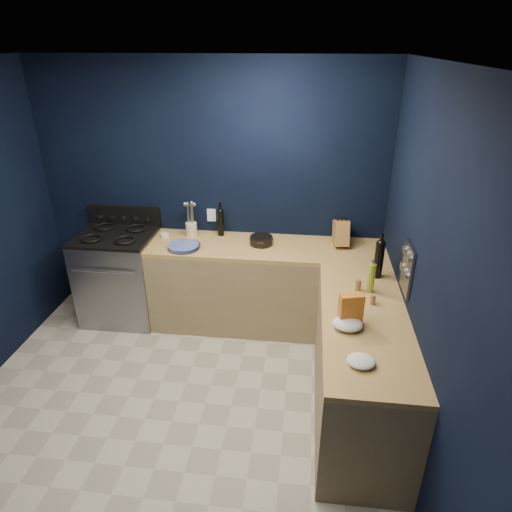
# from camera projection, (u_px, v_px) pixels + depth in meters

# --- Properties ---
(floor) EXTENTS (3.50, 3.50, 0.02)m
(floor) POSITION_uv_depth(u_px,v_px,m) (172.00, 422.00, 3.51)
(floor) COLOR #ABA596
(floor) RESTS_ON ground
(ceiling) EXTENTS (3.50, 3.50, 0.02)m
(ceiling) POSITION_uv_depth(u_px,v_px,m) (131.00, 61.00, 2.36)
(ceiling) COLOR silver
(ceiling) RESTS_ON ground
(wall_back) EXTENTS (3.50, 0.02, 2.60)m
(wall_back) POSITION_uv_depth(u_px,v_px,m) (211.00, 194.00, 4.51)
(wall_back) COLOR black
(wall_back) RESTS_ON ground
(wall_right) EXTENTS (0.02, 3.50, 2.60)m
(wall_right) POSITION_uv_depth(u_px,v_px,m) (431.00, 293.00, 2.75)
(wall_right) COLOR black
(wall_right) RESTS_ON ground
(cab_back) EXTENTS (2.30, 0.63, 0.86)m
(cab_back) POSITION_uv_depth(u_px,v_px,m) (266.00, 288.00, 4.54)
(cab_back) COLOR #937F59
(cab_back) RESTS_ON floor
(top_back) EXTENTS (2.30, 0.63, 0.04)m
(top_back) POSITION_uv_depth(u_px,v_px,m) (266.00, 248.00, 4.34)
(top_back) COLOR olive
(top_back) RESTS_ON cab_back
(cab_right) EXTENTS (0.63, 1.67, 0.86)m
(cab_right) POSITION_uv_depth(u_px,v_px,m) (359.00, 369.00, 3.42)
(cab_right) COLOR #937F59
(cab_right) RESTS_ON floor
(top_right) EXTENTS (0.63, 1.67, 0.04)m
(top_right) POSITION_uv_depth(u_px,v_px,m) (365.00, 320.00, 3.22)
(top_right) COLOR olive
(top_right) RESTS_ON cab_right
(gas_range) EXTENTS (0.76, 0.66, 0.92)m
(gas_range) POSITION_uv_depth(u_px,v_px,m) (121.00, 277.00, 4.67)
(gas_range) COLOR gray
(gas_range) RESTS_ON floor
(oven_door) EXTENTS (0.59, 0.02, 0.42)m
(oven_door) POSITION_uv_depth(u_px,v_px,m) (109.00, 294.00, 4.39)
(oven_door) COLOR black
(oven_door) RESTS_ON gas_range
(cooktop) EXTENTS (0.76, 0.66, 0.03)m
(cooktop) POSITION_uv_depth(u_px,v_px,m) (115.00, 236.00, 4.46)
(cooktop) COLOR black
(cooktop) RESTS_ON gas_range
(backguard) EXTENTS (0.76, 0.06, 0.20)m
(backguard) POSITION_uv_depth(u_px,v_px,m) (125.00, 216.00, 4.68)
(backguard) COLOR black
(backguard) RESTS_ON gas_range
(spice_panel) EXTENTS (0.02, 0.28, 0.38)m
(spice_panel) POSITION_uv_depth(u_px,v_px,m) (407.00, 269.00, 3.30)
(spice_panel) COLOR gray
(spice_panel) RESTS_ON wall_right
(wall_outlet) EXTENTS (0.09, 0.02, 0.13)m
(wall_outlet) POSITION_uv_depth(u_px,v_px,m) (212.00, 215.00, 4.58)
(wall_outlet) COLOR white
(wall_outlet) RESTS_ON wall_back
(plate_stack) EXTENTS (0.37, 0.37, 0.04)m
(plate_stack) POSITION_uv_depth(u_px,v_px,m) (184.00, 246.00, 4.27)
(plate_stack) COLOR #344793
(plate_stack) RESTS_ON top_back
(ramekin) EXTENTS (0.09, 0.09, 0.03)m
(ramekin) POSITION_uv_depth(u_px,v_px,m) (165.00, 235.00, 4.52)
(ramekin) COLOR white
(ramekin) RESTS_ON top_back
(utensil_crock) EXTENTS (0.15, 0.15, 0.14)m
(utensil_crock) POSITION_uv_depth(u_px,v_px,m) (191.00, 229.00, 4.53)
(utensil_crock) COLOR #F4F4BE
(utensil_crock) RESTS_ON top_back
(wine_bottle_back) EXTENTS (0.07, 0.07, 0.27)m
(wine_bottle_back) POSITION_uv_depth(u_px,v_px,m) (221.00, 223.00, 4.51)
(wine_bottle_back) COLOR black
(wine_bottle_back) RESTS_ON top_back
(lemon_basket) EXTENTS (0.25, 0.25, 0.08)m
(lemon_basket) POSITION_uv_depth(u_px,v_px,m) (261.00, 240.00, 4.35)
(lemon_basket) COLOR black
(lemon_basket) RESTS_ON top_back
(knife_block) EXTENTS (0.16, 0.30, 0.30)m
(knife_block) POSITION_uv_depth(u_px,v_px,m) (341.00, 233.00, 4.31)
(knife_block) COLOR olive
(knife_block) RESTS_ON top_back
(wine_bottle_right) EXTENTS (0.10, 0.10, 0.32)m
(wine_bottle_right) POSITION_uv_depth(u_px,v_px,m) (379.00, 260.00, 3.70)
(wine_bottle_right) COLOR black
(wine_bottle_right) RESTS_ON top_right
(oil_bottle) EXTENTS (0.07, 0.07, 0.24)m
(oil_bottle) POSITION_uv_depth(u_px,v_px,m) (371.00, 278.00, 3.50)
(oil_bottle) COLOR olive
(oil_bottle) RESTS_ON top_right
(spice_jar_near) EXTENTS (0.06, 0.06, 0.10)m
(spice_jar_near) POSITION_uv_depth(u_px,v_px,m) (358.00, 285.00, 3.54)
(spice_jar_near) COLOR olive
(spice_jar_near) RESTS_ON top_right
(spice_jar_far) EXTENTS (0.05, 0.05, 0.08)m
(spice_jar_far) POSITION_uv_depth(u_px,v_px,m) (373.00, 299.00, 3.37)
(spice_jar_far) COLOR olive
(spice_jar_far) RESTS_ON top_right
(crouton_bag) EXTENTS (0.18, 0.12, 0.24)m
(crouton_bag) POSITION_uv_depth(u_px,v_px,m) (351.00, 310.00, 3.09)
(crouton_bag) COLOR #AF1B20
(crouton_bag) RESTS_ON top_right
(towel_front) EXTENTS (0.25, 0.22, 0.07)m
(towel_front) POSITION_uv_depth(u_px,v_px,m) (348.00, 324.00, 3.08)
(towel_front) COLOR white
(towel_front) RESTS_ON top_right
(towel_end) EXTENTS (0.19, 0.18, 0.05)m
(towel_end) POSITION_uv_depth(u_px,v_px,m) (361.00, 361.00, 2.74)
(towel_end) COLOR white
(towel_end) RESTS_ON top_right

